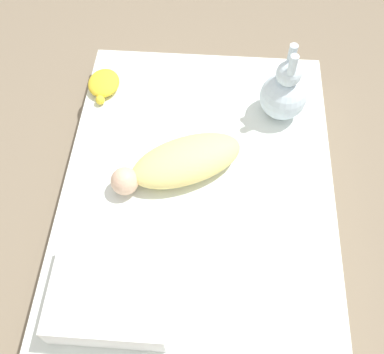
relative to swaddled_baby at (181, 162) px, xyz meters
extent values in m
plane|color=#7A6B56|center=(0.12, 0.07, -0.20)|extent=(12.00, 12.00, 0.00)
cube|color=white|center=(0.12, 0.07, -0.13)|extent=(1.54, 1.03, 0.14)
ellipsoid|color=#EFDB7F|center=(-0.01, 0.02, 0.00)|extent=(0.37, 0.48, 0.12)
sphere|color=#DBB293|center=(0.09, -0.20, -0.01)|extent=(0.11, 0.11, 0.11)
cube|color=white|center=(0.51, -0.18, 0.00)|extent=(0.32, 0.37, 0.12)
sphere|color=silver|center=(-0.33, 0.39, 0.03)|extent=(0.19, 0.19, 0.19)
sphere|color=silver|center=(-0.33, 0.39, 0.16)|extent=(0.10, 0.10, 0.10)
cylinder|color=silver|center=(-0.35, 0.39, 0.23)|extent=(0.03, 0.03, 0.08)
cylinder|color=silver|center=(-0.30, 0.39, 0.23)|extent=(0.03, 0.03, 0.08)
ellipsoid|color=yellow|center=(-0.41, -0.37, -0.03)|extent=(0.16, 0.14, 0.06)
sphere|color=yellow|center=(-0.32, -0.37, -0.04)|extent=(0.04, 0.04, 0.04)
camera|label=1|loc=(0.94, 0.11, 1.41)|focal=42.00mm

